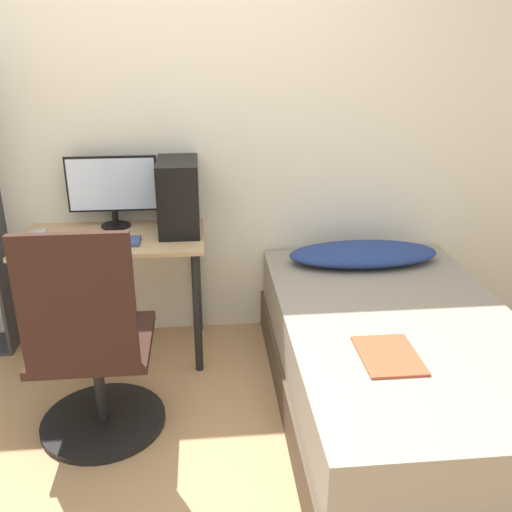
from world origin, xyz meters
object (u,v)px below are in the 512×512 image
keyboard (101,242)px  pc_tower (179,196)px  office_chair (93,361)px  bed (397,365)px  monitor (112,188)px

keyboard → pc_tower: pc_tower is taller
office_chair → keyboard: (-0.02, 0.62, 0.34)m
bed → office_chair: bearing=-177.9°
monitor → keyboard: 0.36m
office_chair → pc_tower: 1.03m
keyboard → bed: bearing=-21.3°
office_chair → keyboard: bearing=92.3°
office_chair → pc_tower: size_ratio=2.67×
office_chair → bed: size_ratio=0.56×
office_chair → keyboard: office_chair is taller
monitor → bed: bearing=-31.1°
bed → pc_tower: (-1.05, 0.75, 0.67)m
bed → keyboard: keyboard is taller
office_chair → monitor: monitor is taller
bed → pc_tower: size_ratio=4.80×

